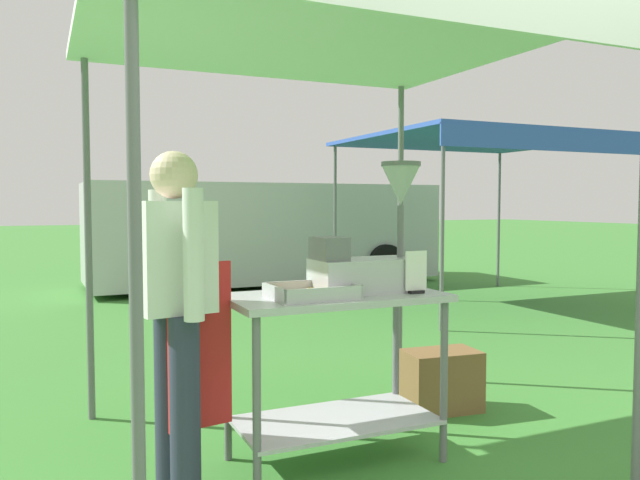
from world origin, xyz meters
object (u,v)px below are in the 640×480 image
(stall_canopy, at_px, (328,42))
(van_silver, at_px, (265,232))
(neighbour_tent, at_px, (480,143))
(donut_cart, at_px, (335,343))
(vendor, at_px, (177,303))
(menu_sign, at_px, (416,275))
(donut_fryer, at_px, (371,251))
(supply_crate, at_px, (441,381))
(donut_tray, at_px, (312,294))

(stall_canopy, height_order, van_silver, stall_canopy)
(van_silver, xyz_separation_m, neighbour_tent, (1.92, -3.27, 1.30))
(stall_canopy, height_order, donut_cart, stall_canopy)
(vendor, bearing_deg, menu_sign, -5.91)
(donut_fryer, xyz_separation_m, neighbour_tent, (3.79, 3.88, 1.06))
(supply_crate, bearing_deg, stall_canopy, -160.57)
(stall_canopy, xyz_separation_m, van_silver, (2.08, 7.05, -1.34))
(donut_cart, height_order, neighbour_tent, neighbour_tent)
(van_silver, bearing_deg, menu_sign, -102.94)
(supply_crate, distance_m, neighbour_tent, 4.97)
(donut_fryer, xyz_separation_m, menu_sign, (0.19, -0.15, -0.13))
(donut_fryer, bearing_deg, donut_cart, -179.85)
(supply_crate, distance_m, van_silver, 6.83)
(donut_fryer, distance_m, supply_crate, 1.29)
(donut_cart, relative_size, donut_fryer, 1.62)
(donut_cart, relative_size, donut_tray, 2.72)
(donut_cart, bearing_deg, menu_sign, -21.04)
(stall_canopy, distance_m, supply_crate, 2.27)
(donut_cart, height_order, van_silver, van_silver)
(donut_fryer, xyz_separation_m, vendor, (-1.04, -0.03, -0.21))
(donut_cart, bearing_deg, donut_tray, -156.03)
(stall_canopy, height_order, supply_crate, stall_canopy)
(menu_sign, relative_size, supply_crate, 0.44)
(vendor, bearing_deg, supply_crate, 14.55)
(donut_cart, xyz_separation_m, neighbour_tent, (4.00, 3.88, 1.54))
(donut_tray, bearing_deg, menu_sign, -7.91)
(donut_cart, distance_m, vendor, 0.88)
(stall_canopy, xyz_separation_m, donut_cart, (0.00, -0.10, -1.58))
(neighbour_tent, bearing_deg, stall_canopy, -136.60)
(donut_fryer, height_order, supply_crate, donut_fryer)
(supply_crate, bearing_deg, donut_fryer, -150.22)
(vendor, xyz_separation_m, supply_crate, (1.82, 0.47, -0.70))
(donut_tray, height_order, vendor, vendor)
(donut_cart, distance_m, van_silver, 7.45)
(donut_fryer, bearing_deg, stall_canopy, 154.84)
(menu_sign, bearing_deg, vendor, 174.09)
(menu_sign, bearing_deg, supply_crate, 45.36)
(donut_tray, relative_size, vendor, 0.26)
(donut_cart, relative_size, van_silver, 0.19)
(stall_canopy, height_order, neighbour_tent, stall_canopy)
(supply_crate, relative_size, neighbour_tent, 0.16)
(donut_cart, distance_m, donut_tray, 0.34)
(menu_sign, xyz_separation_m, van_silver, (1.68, 7.31, -0.11))
(stall_canopy, bearing_deg, donut_tray, -134.03)
(stall_canopy, relative_size, van_silver, 0.42)
(supply_crate, height_order, neighbour_tent, neighbour_tent)
(donut_tray, height_order, donut_fryer, donut_fryer)
(supply_crate, bearing_deg, vendor, -165.45)
(stall_canopy, height_order, vendor, stall_canopy)
(van_silver, bearing_deg, donut_fryer, -104.63)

